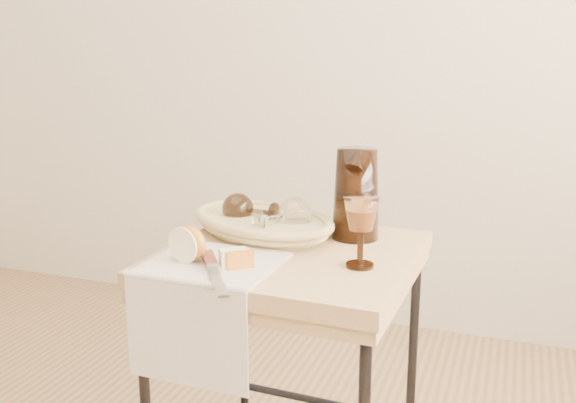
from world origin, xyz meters
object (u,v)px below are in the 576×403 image
at_px(bread_basket, 263,225).
at_px(apple_half, 189,243).
at_px(goblet_lying_b, 280,217).
at_px(goblet_lying_a, 253,211).
at_px(wine_goblet, 361,232).
at_px(pitcher, 356,194).
at_px(table_knife, 214,270).
at_px(tea_towel, 213,263).
at_px(side_table, 291,388).

bearing_deg(bread_basket, apple_half, -78.31).
bearing_deg(goblet_lying_b, goblet_lying_a, 103.35).
xyz_separation_m(goblet_lying_b, apple_half, (-0.12, -0.24, -0.01)).
distance_m(goblet_lying_a, goblet_lying_b, 0.10).
bearing_deg(wine_goblet, pitcher, 106.84).
xyz_separation_m(goblet_lying_b, table_knife, (-0.03, -0.30, -0.04)).
bearing_deg(goblet_lying_b, tea_towel, -158.43).
xyz_separation_m(pitcher, apple_half, (-0.29, -0.31, -0.07)).
bearing_deg(apple_half, table_knife, -20.80).
bearing_deg(bread_basket, side_table, -17.06).
distance_m(side_table, pitcher, 0.50).
bearing_deg(goblet_lying_a, goblet_lying_b, 163.26).
relative_size(side_table, pitcher, 2.72).
xyz_separation_m(side_table, goblet_lying_b, (-0.06, 0.08, 0.41)).
height_order(wine_goblet, table_knife, wine_goblet).
height_order(bread_basket, apple_half, apple_half).
height_order(goblet_lying_a, wine_goblet, wine_goblet).
relative_size(bread_basket, goblet_lying_b, 2.65).
bearing_deg(bread_basket, goblet_lying_a, 178.38).
distance_m(pitcher, wine_goblet, 0.22).
distance_m(tea_towel, apple_half, 0.07).
xyz_separation_m(tea_towel, pitcher, (0.24, 0.30, 0.11)).
bearing_deg(goblet_lying_a, side_table, 147.88).
height_order(tea_towel, pitcher, pitcher).
relative_size(side_table, table_knife, 2.85).
height_order(side_table, tea_towel, tea_towel).
relative_size(side_table, apple_half, 8.25).
distance_m(tea_towel, table_knife, 0.08).
bearing_deg(goblet_lying_a, table_knife, 106.56).
xyz_separation_m(bread_basket, wine_goblet, (0.29, -0.16, 0.05)).
bearing_deg(goblet_lying_a, apple_half, 90.87).
distance_m(tea_towel, wine_goblet, 0.32).
distance_m(bread_basket, wine_goblet, 0.34).
height_order(goblet_lying_a, pitcher, pitcher).
bearing_deg(side_table, bread_basket, 138.00).
xyz_separation_m(side_table, bread_basket, (-0.11, 0.10, 0.38)).
relative_size(bread_basket, pitcher, 1.40).
bearing_deg(table_knife, apple_half, -158.68).
height_order(bread_basket, wine_goblet, wine_goblet).
relative_size(tea_towel, wine_goblet, 1.78).
bearing_deg(table_knife, side_table, 124.87).
xyz_separation_m(goblet_lying_a, apple_half, (-0.03, -0.28, -0.01)).
distance_m(side_table, table_knife, 0.44).
distance_m(side_table, apple_half, 0.47).
bearing_deg(goblet_lying_b, wine_goblet, -84.00).
bearing_deg(wine_goblet, goblet_lying_a, 150.90).
bearing_deg(wine_goblet, table_knife, -148.66).
bearing_deg(pitcher, table_knife, -106.17).
bearing_deg(pitcher, bread_basket, -156.33).
bearing_deg(side_table, table_knife, -111.09).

